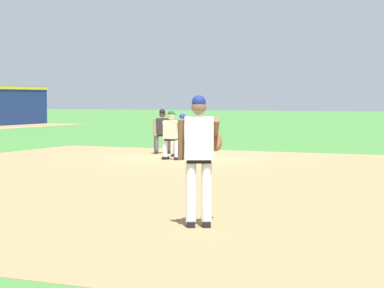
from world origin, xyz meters
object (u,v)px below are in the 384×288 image
at_px(first_base_bag, 185,156).
at_px(baseball, 190,187).
at_px(first_baseman, 183,133).
at_px(umpire, 162,129).
at_px(baserunner, 171,133).
at_px(pitcher, 200,152).

height_order(first_base_bag, baseball, first_base_bag).
relative_size(first_baseman, umpire, 0.92).
bearing_deg(baserunner, first_baseman, 7.55).
height_order(baseball, umpire, umpire).
bearing_deg(baseball, first_baseman, 25.55).
bearing_deg(first_baseman, first_base_bag, -149.67).
bearing_deg(pitcher, umpire, 28.41).
bearing_deg(baseball, pitcher, -154.00).
bearing_deg(umpire, baseball, -150.48).
distance_m(baseball, umpire, 9.54).
relative_size(first_base_bag, pitcher, 0.20).
xyz_separation_m(first_base_bag, baserunner, (-0.82, 0.06, 0.75)).
relative_size(baseball, baserunner, 0.05).
bearing_deg(first_baseman, pitcher, -154.29).
distance_m(first_baseman, umpire, 1.46).
bearing_deg(baserunner, first_base_bag, -4.04).
bearing_deg(pitcher, first_baseman, 25.71).
height_order(first_baseman, baserunner, baserunner).
height_order(first_base_bag, first_baseman, first_baseman).
bearing_deg(baserunner, umpire, 32.23).
xyz_separation_m(first_base_bag, pitcher, (-10.94, -5.23, 1.01)).
relative_size(pitcher, baserunner, 1.27).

